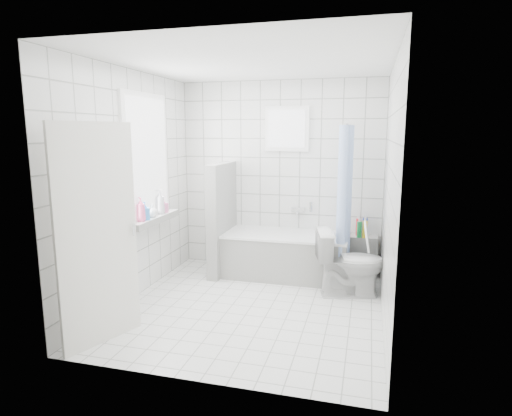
# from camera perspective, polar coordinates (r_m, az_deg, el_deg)

# --- Properties ---
(ground) EXTENTS (3.00, 3.00, 0.00)m
(ground) POSITION_cam_1_polar(r_m,az_deg,el_deg) (4.87, -0.66, -13.00)
(ground) COLOR white
(ground) RESTS_ON ground
(ceiling) EXTENTS (3.00, 3.00, 0.00)m
(ceiling) POSITION_cam_1_polar(r_m,az_deg,el_deg) (4.53, -0.73, 18.87)
(ceiling) COLOR white
(ceiling) RESTS_ON ground
(wall_back) EXTENTS (2.80, 0.02, 2.60)m
(wall_back) POSITION_cam_1_polar(r_m,az_deg,el_deg) (5.97, 3.17, 4.23)
(wall_back) COLOR white
(wall_back) RESTS_ON ground
(wall_front) EXTENTS (2.80, 0.02, 2.60)m
(wall_front) POSITION_cam_1_polar(r_m,az_deg,el_deg) (3.12, -8.09, -1.28)
(wall_front) COLOR white
(wall_front) RESTS_ON ground
(wall_left) EXTENTS (0.02, 3.00, 2.60)m
(wall_left) POSITION_cam_1_polar(r_m,az_deg,el_deg) (5.07, -16.14, 2.80)
(wall_left) COLOR white
(wall_left) RESTS_ON ground
(wall_right) EXTENTS (0.02, 3.00, 2.60)m
(wall_right) POSITION_cam_1_polar(r_m,az_deg,el_deg) (4.36, 17.34, 1.60)
(wall_right) COLOR white
(wall_right) RESTS_ON ground
(window_left) EXTENTS (0.01, 0.90, 1.40)m
(window_left) POSITION_cam_1_polar(r_m,az_deg,el_deg) (5.28, -14.20, 6.44)
(window_left) COLOR white
(window_left) RESTS_ON wall_left
(window_back) EXTENTS (0.50, 0.01, 0.50)m
(window_back) POSITION_cam_1_polar(r_m,az_deg,el_deg) (5.87, 4.12, 10.48)
(window_back) COLOR white
(window_back) RESTS_ON wall_back
(window_sill) EXTENTS (0.18, 1.02, 0.08)m
(window_sill) POSITION_cam_1_polar(r_m,az_deg,el_deg) (5.35, -13.44, -1.48)
(window_sill) COLOR white
(window_sill) RESTS_ON wall_left
(door) EXTENTS (0.33, 0.76, 2.00)m
(door) POSITION_cam_1_polar(r_m,az_deg,el_deg) (4.05, -20.35, -3.52)
(door) COLOR silver
(door) RESTS_ON ground
(bathtub) EXTENTS (1.63, 0.77, 0.58)m
(bathtub) POSITION_cam_1_polar(r_m,az_deg,el_deg) (5.77, 4.01, -6.23)
(bathtub) COLOR white
(bathtub) RESTS_ON ground
(partition_wall) EXTENTS (0.15, 0.85, 1.50)m
(partition_wall) POSITION_cam_1_polar(r_m,az_deg,el_deg) (5.83, -4.55, -1.40)
(partition_wall) COLOR white
(partition_wall) RESTS_ON ground
(tiled_ledge) EXTENTS (0.40, 0.24, 0.55)m
(tiled_ledge) POSITION_cam_1_polar(r_m,az_deg,el_deg) (5.92, 13.91, -6.22)
(tiled_ledge) COLOR white
(tiled_ledge) RESTS_ON ground
(toilet) EXTENTS (0.86, 0.62, 0.80)m
(toilet) POSITION_cam_1_polar(r_m,az_deg,el_deg) (5.18, 12.41, -7.12)
(toilet) COLOR white
(toilet) RESTS_ON ground
(curtain_rod) EXTENTS (0.02, 0.80, 0.02)m
(curtain_rod) POSITION_cam_1_polar(r_m,az_deg,el_deg) (5.42, 12.18, 10.84)
(curtain_rod) COLOR silver
(curtain_rod) RESTS_ON wall_back
(shower_curtain) EXTENTS (0.14, 0.48, 1.78)m
(shower_curtain) POSITION_cam_1_polar(r_m,az_deg,el_deg) (5.35, 11.76, 1.19)
(shower_curtain) COLOR #4773D3
(shower_curtain) RESTS_ON curtain_rod
(tub_faucet) EXTENTS (0.18, 0.06, 0.06)m
(tub_faucet) POSITION_cam_1_polar(r_m,az_deg,el_deg) (5.94, 5.63, -0.21)
(tub_faucet) COLOR silver
(tub_faucet) RESTS_ON wall_back
(sill_bottles) EXTENTS (0.15, 0.69, 0.30)m
(sill_bottles) POSITION_cam_1_polar(r_m,az_deg,el_deg) (5.27, -13.69, 0.14)
(sill_bottles) COLOR silver
(sill_bottles) RESTS_ON window_sill
(ledge_bottles) EXTENTS (0.15, 0.20, 0.24)m
(ledge_bottles) POSITION_cam_1_polar(r_m,az_deg,el_deg) (5.80, 13.94, -2.62)
(ledge_bottles) COLOR blue
(ledge_bottles) RESTS_ON tiled_ledge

